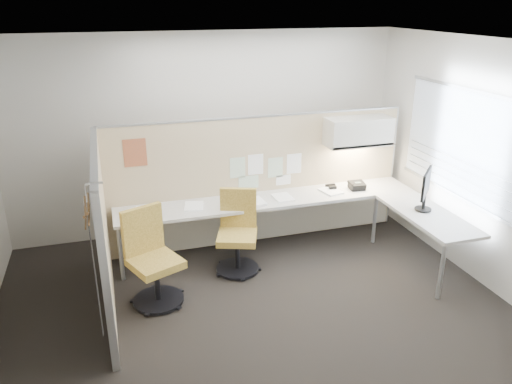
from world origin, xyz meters
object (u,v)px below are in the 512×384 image
object	(u,v)px
monitor	(426,188)
chair_left	(152,260)
chair_right	(238,234)
phone	(357,186)
desk	(297,209)

from	to	relation	value
monitor	chair_left	bearing A→B (deg)	131.42
chair_right	phone	bearing A→B (deg)	31.39
chair_right	monitor	size ratio (longest dim) A/B	1.95
monitor	phone	distance (m)	1.04
desk	chair_left	size ratio (longest dim) A/B	3.75
phone	chair_right	bearing A→B (deg)	-163.96
chair_right	monitor	world-z (taller)	monitor
chair_left	chair_right	bearing A→B (deg)	-2.48
desk	monitor	world-z (taller)	monitor
desk	chair_left	xyz separation A→B (m)	(-1.96, -0.65, -0.10)
desk	chair_left	world-z (taller)	chair_left
chair_left	chair_right	size ratio (longest dim) A/B	1.06
chair_left	chair_right	xyz separation A→B (m)	(1.09, 0.41, -0.03)
monitor	phone	bearing A→B (deg)	69.66
monitor	desk	bearing A→B (deg)	103.92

